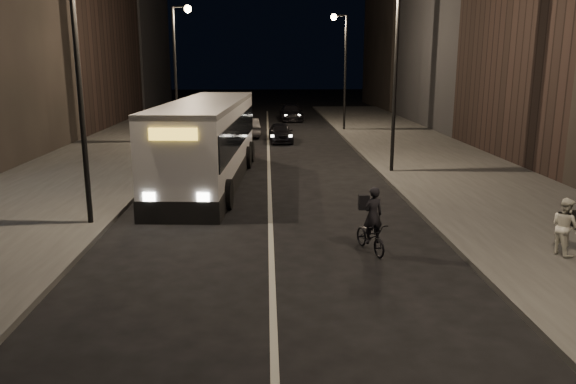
{
  "coord_description": "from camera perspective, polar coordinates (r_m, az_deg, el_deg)",
  "views": [
    {
      "loc": [
        -0.1,
        -13.01,
        5.06
      ],
      "look_at": [
        0.48,
        2.17,
        1.5
      ],
      "focal_mm": 35.0,
      "sensor_mm": 36.0,
      "label": 1
    }
  ],
  "objects": [
    {
      "name": "sidewalk_left",
      "position": [
        28.72,
        -19.19,
        2.47
      ],
      "size": [
        7.0,
        70.0,
        0.16
      ],
      "primitive_type": "cube",
      "color": "#393937",
      "rests_on": "ground"
    },
    {
      "name": "streetlight_right_mid",
      "position": [
        25.59,
        10.35,
        13.66
      ],
      "size": [
        1.2,
        0.44,
        8.12
      ],
      "color": "black",
      "rests_on": "sidewalk_right"
    },
    {
      "name": "car_near",
      "position": [
        35.89,
        -0.75,
        6.07
      ],
      "size": [
        1.59,
        3.63,
        1.22
      ],
      "primitive_type": "imported",
      "rotation": [
        0.0,
        0.0,
        0.04
      ],
      "color": "black",
      "rests_on": "ground"
    },
    {
      "name": "streetlight_left_far",
      "position": [
        35.4,
        -11.01,
        13.45
      ],
      "size": [
        1.2,
        0.44,
        8.12
      ],
      "color": "black",
      "rests_on": "sidewalk_left"
    },
    {
      "name": "car_mid",
      "position": [
        38.54,
        -4.11,
        6.56
      ],
      "size": [
        1.82,
        3.97,
        1.26
      ],
      "primitive_type": "imported",
      "rotation": [
        0.0,
        0.0,
        3.27
      ],
      "color": "#37383A",
      "rests_on": "ground"
    },
    {
      "name": "sidewalk_right",
      "position": [
        28.78,
        15.24,
        2.76
      ],
      "size": [
        7.0,
        70.0,
        0.16
      ],
      "primitive_type": "cube",
      "color": "#393937",
      "rests_on": "ground"
    },
    {
      "name": "city_bus",
      "position": [
        23.9,
        -8.15,
        5.41
      ],
      "size": [
        3.6,
        12.94,
        3.45
      ],
      "rotation": [
        0.0,
        0.0,
        -0.06
      ],
      "color": "silver",
      "rests_on": "ground"
    },
    {
      "name": "pedestrian_woman",
      "position": [
        16.09,
        26.29,
        -3.16
      ],
      "size": [
        0.75,
        0.86,
        1.5
      ],
      "primitive_type": "imported",
      "rotation": [
        0.0,
        0.0,
        1.85
      ],
      "color": "silver",
      "rests_on": "sidewalk_right"
    },
    {
      "name": "streetlight_right_far",
      "position": [
        41.37,
        5.49,
        13.55
      ],
      "size": [
        1.2,
        0.44,
        8.12
      ],
      "color": "black",
      "rests_on": "sidewalk_right"
    },
    {
      "name": "car_far",
      "position": [
        49.08,
        0.34,
        8.05
      ],
      "size": [
        2.0,
        4.64,
        1.33
      ],
      "primitive_type": "imported",
      "rotation": [
        0.0,
        0.0,
        0.03
      ],
      "color": "black",
      "rests_on": "ground"
    },
    {
      "name": "streetlight_left_near",
      "position": [
        17.8,
        -19.86,
        13.41
      ],
      "size": [
        1.2,
        0.44,
        8.12
      ],
      "color": "black",
      "rests_on": "sidewalk_left"
    },
    {
      "name": "ground",
      "position": [
        13.96,
        -1.65,
        -8.07
      ],
      "size": [
        180.0,
        180.0,
        0.0
      ],
      "primitive_type": "plane",
      "color": "black",
      "rests_on": "ground"
    },
    {
      "name": "cyclist_on_bicycle",
      "position": [
        15.25,
        8.45,
        -3.89
      ],
      "size": [
        0.99,
        1.7,
        1.85
      ],
      "rotation": [
        0.0,
        0.0,
        0.28
      ],
      "color": "black",
      "rests_on": "ground"
    }
  ]
}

